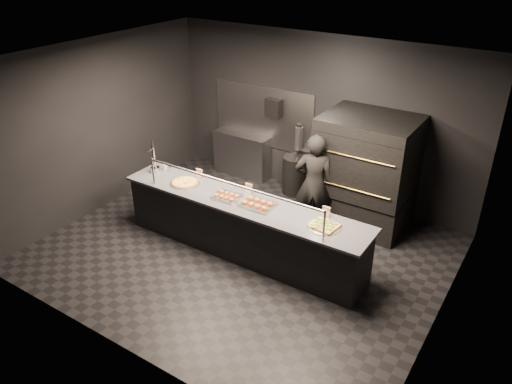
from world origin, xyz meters
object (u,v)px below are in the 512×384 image
trash_bin (294,175)px  slider_tray_a (227,196)px  pizza_oven (366,171)px  slider_tray_b (257,204)px  service_counter (242,226)px  beer_tap (154,163)px  prep_shelf (242,155)px  fire_extinguisher (299,138)px  towel_dispenser (274,108)px  square_pizza (324,226)px  worker (314,184)px  round_pizza (185,183)px

trash_bin → slider_tray_a: bearing=-88.4°
pizza_oven → trash_bin: size_ratio=2.56×
slider_tray_b → pizza_oven: bearing=64.2°
service_counter → beer_tap: (-1.79, 0.03, 0.63)m
prep_shelf → slider_tray_a: slider_tray_a is taller
service_counter → fire_extinguisher: bearing=98.3°
slider_tray_b → trash_bin: size_ratio=0.70×
prep_shelf → towel_dispenser: size_ratio=3.43×
square_pizza → worker: (-0.78, 1.21, -0.08)m
fire_extinguisher → towel_dispenser: bearing=-179.0°
slider_tray_b → square_pizza: size_ratio=1.13×
slider_tray_b → trash_bin: slider_tray_b is taller
pizza_oven → beer_tap: 3.53m
service_counter → pizza_oven: pizza_oven is taller
pizza_oven → towel_dispenser: size_ratio=5.46×
fire_extinguisher → slider_tray_b: 2.49m
service_counter → pizza_oven: (1.20, 1.90, 0.50)m
slider_tray_b → square_pizza: (1.09, -0.00, -0.01)m
prep_shelf → fire_extinguisher: size_ratio=2.38×
round_pizza → square_pizza: (2.47, 0.02, 0.00)m
slider_tray_a → square_pizza: bearing=1.6°
worker → prep_shelf: bearing=-49.6°
fire_extinguisher → worker: 1.54m
fire_extinguisher → beer_tap: beer_tap is taller
round_pizza → slider_tray_a: bearing=-1.7°
prep_shelf → round_pizza: 2.45m
trash_bin → square_pizza: bearing=-52.7°
pizza_oven → trash_bin: (-1.51, 0.30, -0.59)m
towel_dispenser → fire_extinguisher: size_ratio=0.69×
beer_tap → square_pizza: beer_tap is taller
slider_tray_b → worker: worker is taller
service_counter → beer_tap: 1.90m
worker → fire_extinguisher: bearing=-74.3°
pizza_oven → round_pizza: size_ratio=3.96×
fire_extinguisher → square_pizza: size_ratio=1.10×
prep_shelf → trash_bin: size_ratio=1.61×
towel_dispenser → fire_extinguisher: towel_dispenser is taller
slider_tray_b → worker: bearing=75.4°
beer_tap → trash_bin: (1.48, 2.18, -0.72)m
pizza_oven → prep_shelf: (-2.80, 0.42, -0.52)m
fire_extinguisher → slider_tray_a: fire_extinguisher is taller
worker → trash_bin: bearing=-70.5°
prep_shelf → worker: 2.50m
prep_shelf → beer_tap: beer_tap is taller
service_counter → worker: worker is taller
fire_extinguisher → slider_tray_a: (0.10, -2.45, -0.11)m
pizza_oven → service_counter: bearing=-122.3°
beer_tap → round_pizza: bearing=-4.4°
slider_tray_a → trash_bin: slider_tray_a is taller
slider_tray_a → square_pizza: size_ratio=1.05×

